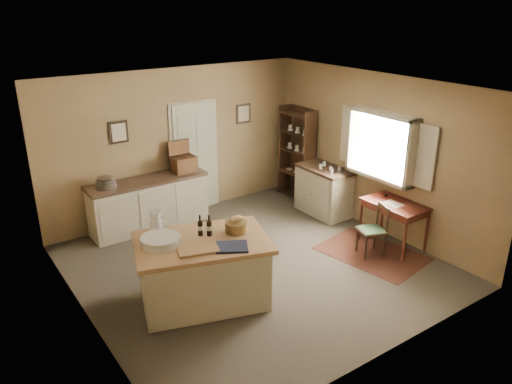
% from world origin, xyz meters
% --- Properties ---
extents(ground, '(5.00, 5.00, 0.00)m').
position_xyz_m(ground, '(0.00, 0.00, 0.00)').
color(ground, brown).
rests_on(ground, ground).
extents(wall_back, '(5.00, 0.10, 2.70)m').
position_xyz_m(wall_back, '(0.00, 2.50, 1.35)').
color(wall_back, '#9A7C55').
rests_on(wall_back, ground).
extents(wall_front, '(5.00, 0.10, 2.70)m').
position_xyz_m(wall_front, '(0.00, -2.50, 1.35)').
color(wall_front, '#9A7C55').
rests_on(wall_front, ground).
extents(wall_left, '(0.10, 5.00, 2.70)m').
position_xyz_m(wall_left, '(-2.50, 0.00, 1.35)').
color(wall_left, '#9A7C55').
rests_on(wall_left, ground).
extents(wall_right, '(0.10, 5.00, 2.70)m').
position_xyz_m(wall_right, '(2.50, 0.00, 1.35)').
color(wall_right, '#9A7C55').
rests_on(wall_right, ground).
extents(ceiling, '(5.00, 5.00, 0.00)m').
position_xyz_m(ceiling, '(0.00, 0.00, 2.70)').
color(ceiling, silver).
rests_on(ceiling, wall_back).
extents(door, '(0.97, 0.06, 2.11)m').
position_xyz_m(door, '(0.35, 2.47, 1.05)').
color(door, '#B1B598').
rests_on(door, ground).
extents(framed_prints, '(2.82, 0.02, 0.38)m').
position_xyz_m(framed_prints, '(0.20, 2.48, 1.72)').
color(framed_prints, black).
rests_on(framed_prints, ground).
extents(window, '(0.25, 1.99, 1.12)m').
position_xyz_m(window, '(2.42, -0.20, 1.55)').
color(window, beige).
rests_on(window, ground).
extents(work_island, '(1.96, 1.58, 1.20)m').
position_xyz_m(work_island, '(-1.11, -0.38, 0.48)').
color(work_island, beige).
rests_on(work_island, ground).
extents(sideboard, '(2.09, 0.59, 1.18)m').
position_xyz_m(sideboard, '(-0.73, 2.20, 0.48)').
color(sideboard, beige).
rests_on(sideboard, ground).
extents(rug, '(1.35, 1.76, 0.01)m').
position_xyz_m(rug, '(1.75, -0.75, 0.00)').
color(rug, '#4A2618').
rests_on(rug, ground).
extents(writing_desk, '(0.61, 0.99, 0.82)m').
position_xyz_m(writing_desk, '(2.20, -0.75, 0.67)').
color(writing_desk, '#3C140E').
rests_on(writing_desk, ground).
extents(desk_chair, '(0.49, 0.49, 0.82)m').
position_xyz_m(desk_chair, '(1.70, -0.75, 0.41)').
color(desk_chair, black).
rests_on(desk_chair, ground).
extents(right_cabinet, '(0.60, 1.07, 0.99)m').
position_xyz_m(right_cabinet, '(2.20, 0.91, 0.46)').
color(right_cabinet, beige).
rests_on(right_cabinet, ground).
extents(shelving_unit, '(0.31, 0.82, 1.83)m').
position_xyz_m(shelving_unit, '(2.35, 1.86, 0.91)').
color(shelving_unit, black).
rests_on(shelving_unit, ground).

